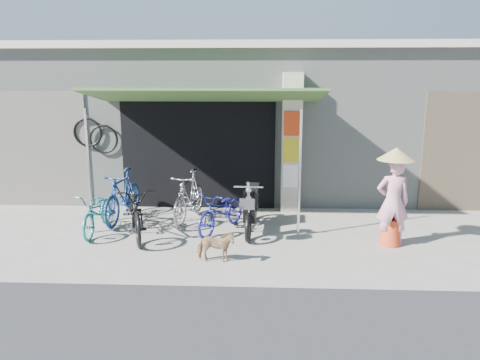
{
  "coord_description": "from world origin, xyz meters",
  "views": [
    {
      "loc": [
        0.18,
        -7.63,
        2.95
      ],
      "look_at": [
        -0.2,
        1.0,
        1.0
      ],
      "focal_mm": 35.0,
      "sensor_mm": 36.0,
      "label": 1
    }
  ],
  "objects_px": {
    "bike_teal": "(98,212)",
    "moped": "(251,206)",
    "bike_black": "(136,210)",
    "bike_navy": "(222,211)",
    "nun": "(393,198)",
    "street_dog": "(215,247)",
    "bike_silver": "(189,196)",
    "bike_blue": "(123,196)"
  },
  "relations": [
    {
      "from": "bike_navy",
      "to": "nun",
      "type": "bearing_deg",
      "value": 15.79
    },
    {
      "from": "bike_navy",
      "to": "street_dog",
      "type": "relative_size",
      "value": 2.5
    },
    {
      "from": "bike_teal",
      "to": "street_dog",
      "type": "xyz_separation_m",
      "value": [
        2.38,
        -1.36,
        -0.14
      ]
    },
    {
      "from": "bike_silver",
      "to": "street_dog",
      "type": "xyz_separation_m",
      "value": [
        0.74,
        -2.15,
        -0.26
      ]
    },
    {
      "from": "bike_silver",
      "to": "moped",
      "type": "relative_size",
      "value": 0.94
    },
    {
      "from": "bike_navy",
      "to": "moped",
      "type": "relative_size",
      "value": 0.85
    },
    {
      "from": "street_dog",
      "to": "nun",
      "type": "distance_m",
      "value": 3.21
    },
    {
      "from": "bike_blue",
      "to": "street_dog",
      "type": "relative_size",
      "value": 2.83
    },
    {
      "from": "bike_teal",
      "to": "nun",
      "type": "bearing_deg",
      "value": -5.83
    },
    {
      "from": "bike_teal",
      "to": "street_dog",
      "type": "relative_size",
      "value": 2.48
    },
    {
      "from": "bike_blue",
      "to": "bike_black",
      "type": "bearing_deg",
      "value": -53.95
    },
    {
      "from": "bike_black",
      "to": "nun",
      "type": "height_order",
      "value": "nun"
    },
    {
      "from": "bike_black",
      "to": "bike_silver",
      "type": "bearing_deg",
      "value": 30.58
    },
    {
      "from": "bike_navy",
      "to": "bike_blue",
      "type": "bearing_deg",
      "value": -168.96
    },
    {
      "from": "bike_black",
      "to": "moped",
      "type": "xyz_separation_m",
      "value": [
        2.12,
        0.46,
        -0.03
      ]
    },
    {
      "from": "bike_black",
      "to": "street_dog",
      "type": "height_order",
      "value": "bike_black"
    },
    {
      "from": "bike_navy",
      "to": "moped",
      "type": "xyz_separation_m",
      "value": [
        0.56,
        0.12,
        0.06
      ]
    },
    {
      "from": "bike_navy",
      "to": "nun",
      "type": "height_order",
      "value": "nun"
    },
    {
      "from": "bike_silver",
      "to": "moped",
      "type": "distance_m",
      "value": 1.38
    },
    {
      "from": "bike_navy",
      "to": "nun",
      "type": "xyz_separation_m",
      "value": [
        3.04,
        -0.59,
        0.46
      ]
    },
    {
      "from": "bike_teal",
      "to": "bike_blue",
      "type": "height_order",
      "value": "bike_blue"
    },
    {
      "from": "street_dog",
      "to": "moped",
      "type": "height_order",
      "value": "moped"
    },
    {
      "from": "bike_blue",
      "to": "street_dog",
      "type": "xyz_separation_m",
      "value": [
        2.1,
        -2.1,
        -0.27
      ]
    },
    {
      "from": "bike_teal",
      "to": "bike_silver",
      "type": "bearing_deg",
      "value": 24.72
    },
    {
      "from": "bike_black",
      "to": "bike_navy",
      "type": "distance_m",
      "value": 1.6
    },
    {
      "from": "bike_teal",
      "to": "moped",
      "type": "relative_size",
      "value": 0.84
    },
    {
      "from": "bike_blue",
      "to": "nun",
      "type": "xyz_separation_m",
      "value": [
        5.12,
        -1.18,
        0.34
      ]
    },
    {
      "from": "street_dog",
      "to": "moped",
      "type": "distance_m",
      "value": 1.74
    },
    {
      "from": "bike_navy",
      "to": "street_dog",
      "type": "bearing_deg",
      "value": -62.4
    },
    {
      "from": "bike_black",
      "to": "street_dog",
      "type": "relative_size",
      "value": 3.05
    },
    {
      "from": "bike_blue",
      "to": "street_dog",
      "type": "height_order",
      "value": "bike_blue"
    },
    {
      "from": "bike_teal",
      "to": "bike_silver",
      "type": "relative_size",
      "value": 0.89
    },
    {
      "from": "bike_black",
      "to": "street_dog",
      "type": "distance_m",
      "value": 1.99
    },
    {
      "from": "bike_silver",
      "to": "bike_black",
      "type": "bearing_deg",
      "value": -119.38
    },
    {
      "from": "bike_teal",
      "to": "bike_black",
      "type": "height_order",
      "value": "bike_black"
    },
    {
      "from": "bike_black",
      "to": "moped",
      "type": "distance_m",
      "value": 2.17
    },
    {
      "from": "bike_silver",
      "to": "nun",
      "type": "bearing_deg",
      "value": -6.66
    },
    {
      "from": "bike_blue",
      "to": "bike_silver",
      "type": "relative_size",
      "value": 1.02
    },
    {
      "from": "bike_navy",
      "to": "moped",
      "type": "bearing_deg",
      "value": 39.27
    },
    {
      "from": "bike_teal",
      "to": "bike_black",
      "type": "distance_m",
      "value": 0.82
    },
    {
      "from": "bike_black",
      "to": "bike_silver",
      "type": "relative_size",
      "value": 1.1
    },
    {
      "from": "bike_teal",
      "to": "bike_black",
      "type": "bearing_deg",
      "value": -14.0
    }
  ]
}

